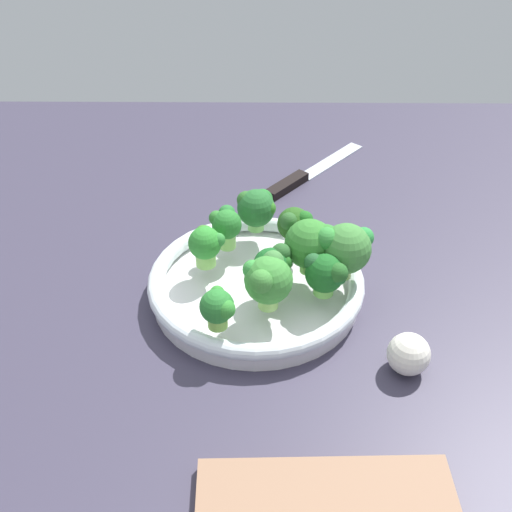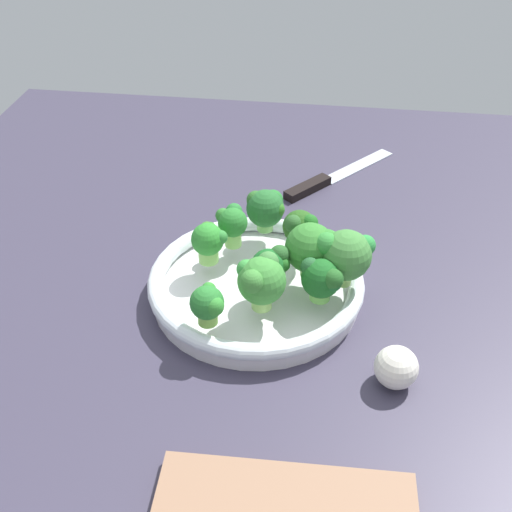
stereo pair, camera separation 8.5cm
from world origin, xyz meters
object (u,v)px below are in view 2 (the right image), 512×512
object	(u,v)px
broccoli_floret_5	(300,227)
broccoli_floret_7	(345,254)
broccoli_floret_1	(322,279)
broccoli_floret_4	(232,223)
broccoli_floret_3	(313,247)
broccoli_floret_6	(208,304)
bowl	(256,285)
broccoli_floret_8	(261,280)
broccoli_floret_0	(209,240)
broccoli_floret_9	(270,266)
knife	(326,180)
broccoli_floret_2	(266,208)
garlic_bulb	(396,367)

from	to	relation	value
broccoli_floret_5	broccoli_floret_7	bearing A→B (deg)	-45.75
broccoli_floret_1	broccoli_floret_4	world-z (taller)	broccoli_floret_4
broccoli_floret_3	broccoli_floret_6	world-z (taller)	broccoli_floret_3
broccoli_floret_1	broccoli_floret_3	world-z (taller)	broccoli_floret_3
bowl	broccoli_floret_1	size ratio (longest dim) A/B	5.08
broccoli_floret_7	broccoli_floret_8	bearing A→B (deg)	-148.69
broccoli_floret_0	broccoli_floret_9	xyz separation A→B (cm)	(8.98, -4.51, -0.12)
broccoli_floret_3	knife	distance (cm)	32.60
broccoli_floret_2	broccoli_floret_9	xyz separation A→B (cm)	(2.18, -13.20, -0.41)
broccoli_floret_8	garlic_bulb	size ratio (longest dim) A/B	1.40
broccoli_floret_9	bowl	bearing A→B (deg)	133.45
broccoli_floret_0	broccoli_floret_2	distance (cm)	11.04
broccoli_floret_0	broccoli_floret_2	bearing A→B (deg)	51.99
bowl	broccoli_floret_0	xyz separation A→B (cm)	(-6.81, 2.22, 5.31)
broccoli_floret_0	broccoli_floret_3	size ratio (longest dim) A/B	0.75
broccoli_floret_4	broccoli_floret_9	bearing A→B (deg)	-53.60
broccoli_floret_4	broccoli_floret_7	world-z (taller)	broccoli_floret_7
bowl	broccoli_floret_3	size ratio (longest dim) A/B	3.75
broccoli_floret_6	broccoli_floret_7	world-z (taller)	broccoli_floret_7
knife	broccoli_floret_5	bearing A→B (deg)	-96.16
broccoli_floret_0	knife	size ratio (longest dim) A/B	0.27
broccoli_floret_0	broccoli_floret_2	xyz separation A→B (cm)	(6.79, 8.69, 0.29)
broccoli_floret_6	broccoli_floret_7	xyz separation A→B (cm)	(16.05, 9.92, 1.71)
broccoli_floret_4	knife	size ratio (longest dim) A/B	0.27
broccoli_floret_0	broccoli_floret_2	world-z (taller)	broccoli_floret_2
broccoli_floret_5	knife	world-z (taller)	broccoli_floret_5
broccoli_floret_2	broccoli_floret_4	size ratio (longest dim) A/B	1.08
broccoli_floret_7	broccoli_floret_1	bearing A→B (deg)	-126.80
broccoli_floret_4	broccoli_floret_8	xyz separation A→B (cm)	(5.73, -13.02, 0.72)
bowl	broccoli_floret_7	world-z (taller)	broccoli_floret_7
broccoli_floret_7	bowl	bearing A→B (deg)	178.04
broccoli_floret_2	broccoli_floret_9	bearing A→B (deg)	-80.61
broccoli_floret_2	broccoli_floret_8	distance (cm)	17.57
broccoli_floret_6	knife	bearing A→B (deg)	73.55
broccoli_floret_3	garlic_bulb	world-z (taller)	broccoli_floret_3
broccoli_floret_2	broccoli_floret_3	size ratio (longest dim) A/B	0.81
broccoli_floret_8	broccoli_floret_4	bearing A→B (deg)	113.75
broccoli_floret_3	broccoli_floret_4	world-z (taller)	broccoli_floret_3
broccoli_floret_1	garlic_bulb	size ratio (longest dim) A/B	1.11
broccoli_floret_9	knife	bearing A→B (deg)	80.14
bowl	broccoli_floret_6	bearing A→B (deg)	-113.23
broccoli_floret_2	broccoli_floret_6	distance (cm)	21.69
broccoli_floret_9	broccoli_floret_2	bearing A→B (deg)	99.39
bowl	broccoli_floret_6	xyz separation A→B (cm)	(-4.43, -10.31, 4.95)
broccoli_floret_1	broccoli_floret_2	distance (cm)	17.42
bowl	broccoli_floret_9	bearing A→B (deg)	-46.55
garlic_bulb	broccoli_floret_0	bearing A→B (deg)	147.88
broccoli_floret_0	broccoli_floret_1	world-z (taller)	same
broccoli_floret_4	broccoli_floret_6	bearing A→B (deg)	-90.55
bowl	broccoli_floret_9	distance (cm)	6.07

